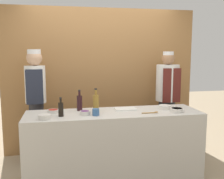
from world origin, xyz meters
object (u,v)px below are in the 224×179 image
(bottle_vinegar, at_px, (96,103))
(chef_right, at_px, (167,99))
(sauce_bowl_white, at_px, (45,117))
(cup_blue, at_px, (96,112))
(wooden_spoon, at_px, (152,113))
(sauce_bowl_brown, at_px, (177,110))
(bottle_soy, at_px, (61,109))
(sauce_bowl_purple, at_px, (85,113))
(chef_left, at_px, (36,100))
(sauce_bowl_red, at_px, (53,111))
(bottle_wine, at_px, (80,103))
(sauce_bowl_orange, at_px, (165,107))
(cutting_board, at_px, (125,109))

(bottle_vinegar, height_order, chef_right, chef_right)
(sauce_bowl_white, relative_size, cup_blue, 1.74)
(bottle_vinegar, bearing_deg, wooden_spoon, -15.97)
(sauce_bowl_brown, bearing_deg, sauce_bowl_white, -178.59)
(bottle_soy, bearing_deg, sauce_bowl_purple, 4.25)
(bottle_vinegar, xyz_separation_m, cup_blue, (-0.03, -0.18, -0.08))
(chef_left, height_order, chef_right, chef_left)
(bottle_vinegar, bearing_deg, sauce_bowl_brown, -10.62)
(sauce_bowl_red, bearing_deg, bottle_wine, 9.59)
(bottle_wine, distance_m, cup_blue, 0.37)
(sauce_bowl_white, bearing_deg, bottle_soy, 28.43)
(sauce_bowl_brown, xyz_separation_m, chef_left, (-1.85, 0.88, 0.03))
(wooden_spoon, bearing_deg, sauce_bowl_brown, 0.72)
(wooden_spoon, relative_size, chef_right, 0.13)
(wooden_spoon, bearing_deg, sauce_bowl_red, 167.37)
(sauce_bowl_orange, relative_size, sauce_bowl_red, 1.09)
(sauce_bowl_orange, height_order, sauce_bowl_brown, sauce_bowl_brown)
(sauce_bowl_red, relative_size, cutting_board, 0.52)
(sauce_bowl_orange, height_order, bottle_wine, bottle_wine)
(sauce_bowl_white, distance_m, bottle_wine, 0.58)
(chef_right, bearing_deg, sauce_bowl_purple, -150.72)
(bottle_soy, relative_size, cup_blue, 2.68)
(sauce_bowl_red, bearing_deg, chef_right, 18.49)
(sauce_bowl_brown, xyz_separation_m, wooden_spoon, (-0.34, -0.00, -0.02))
(sauce_bowl_red, xyz_separation_m, cup_blue, (0.52, -0.25, 0.02))
(bottle_vinegar, relative_size, chef_left, 0.18)
(bottle_wine, relative_size, cup_blue, 3.22)
(sauce_bowl_purple, distance_m, bottle_vinegar, 0.21)
(cup_blue, distance_m, chef_right, 1.56)
(sauce_bowl_brown, height_order, cup_blue, cup_blue)
(sauce_bowl_purple, height_order, wooden_spoon, sauce_bowl_purple)
(sauce_bowl_purple, bearing_deg, cup_blue, -26.08)
(bottle_soy, relative_size, chef_right, 0.14)
(sauce_bowl_red, height_order, sauce_bowl_brown, sauce_bowl_brown)
(bottle_soy, distance_m, cup_blue, 0.43)
(sauce_bowl_white, relative_size, bottle_vinegar, 0.48)
(sauce_bowl_purple, xyz_separation_m, bottle_wine, (-0.05, 0.25, 0.08))
(bottle_wine, height_order, bottle_vinegar, bottle_vinegar)
(chef_left, bearing_deg, sauce_bowl_brown, -25.52)
(sauce_bowl_white, height_order, cutting_board, sauce_bowl_white)
(bottle_soy, xyz_separation_m, chef_left, (-0.36, 0.82, -0.03))
(sauce_bowl_purple, distance_m, sauce_bowl_white, 0.50)
(sauce_bowl_red, bearing_deg, bottle_soy, -64.89)
(bottle_soy, bearing_deg, sauce_bowl_brown, -2.33)
(bottle_soy, relative_size, chef_left, 0.14)
(chef_right, bearing_deg, sauce_bowl_red, -161.51)
(sauce_bowl_white, height_order, bottle_wine, bottle_wine)
(sauce_bowl_orange, xyz_separation_m, bottle_vinegar, (-0.96, -0.02, 0.09))
(sauce_bowl_white, xyz_separation_m, chef_left, (-0.18, 0.92, 0.03))
(wooden_spoon, distance_m, chef_right, 1.06)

